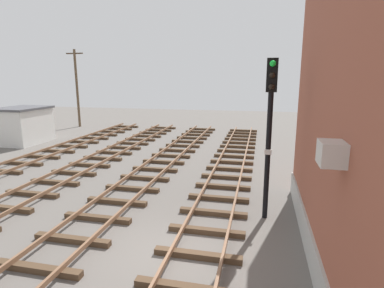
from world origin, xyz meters
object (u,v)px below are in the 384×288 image
signal_mast (270,122)px  control_hut (23,125)px  parked_car_red (5,127)px  utility_pole_far (77,87)px

signal_mast → control_hut: size_ratio=1.47×
parked_car_red → utility_pole_far: (2.71, 6.74, 3.13)m
signal_mast → control_hut: bearing=152.5°
parked_car_red → utility_pole_far: 7.91m
control_hut → parked_car_red: control_hut is taller
signal_mast → parked_car_red: (-21.26, 11.00, -2.60)m
parked_car_red → utility_pole_far: utility_pole_far is taller
signal_mast → parked_car_red: signal_mast is taller
control_hut → signal_mast: bearing=-27.5°
parked_car_red → signal_mast: bearing=-27.4°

